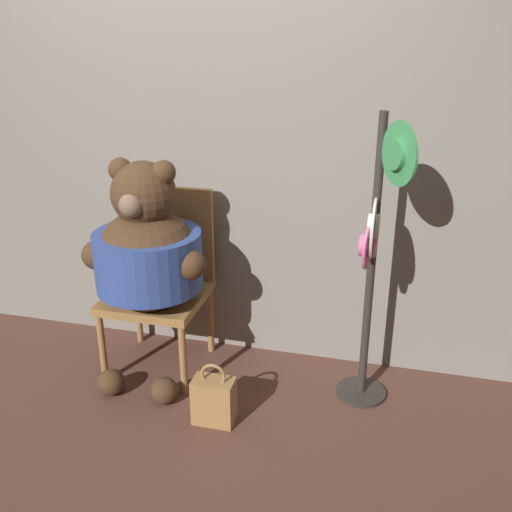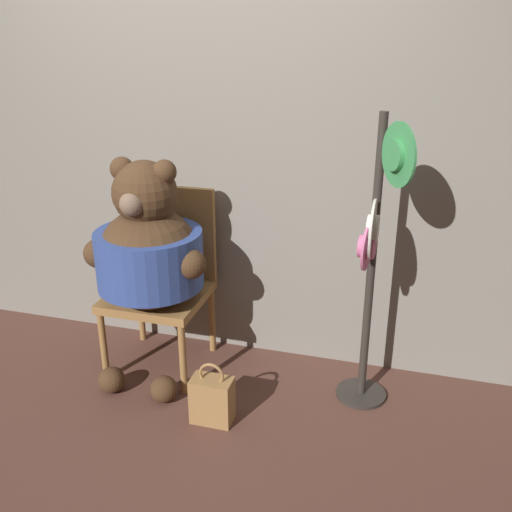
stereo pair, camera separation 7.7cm
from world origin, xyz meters
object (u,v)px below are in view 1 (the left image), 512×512
chair (162,275)px  hat_display_rack (375,255)px  teddy_bear (148,254)px  handbag_on_ground (214,400)px

chair → hat_display_rack: hat_display_rack is taller
teddy_bear → handbag_on_ground: (0.48, -0.34, -0.64)m
teddy_bear → handbag_on_ground: size_ratio=3.70×
teddy_bear → hat_display_rack: 1.23m
chair → teddy_bear: size_ratio=0.82×
hat_display_rack → handbag_on_ground: hat_display_rack is taller
teddy_bear → hat_display_rack: hat_display_rack is taller
chair → hat_display_rack: 1.28m
teddy_bear → hat_display_rack: (1.22, 0.02, 0.11)m
teddy_bear → handbag_on_ground: teddy_bear is taller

